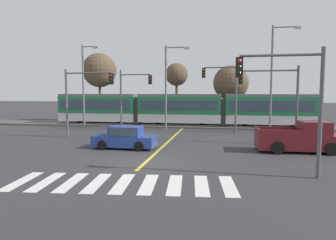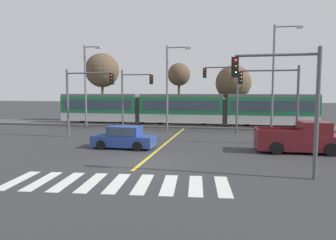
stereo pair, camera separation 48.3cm
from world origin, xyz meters
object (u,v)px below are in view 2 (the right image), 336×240
traffic_light_mid_right (276,92)px  street_lamp_east (276,73)px  pickup_truck (302,139)px  traffic_light_far_left (133,91)px  traffic_light_far_right (226,88)px  traffic_light_mid_left (84,91)px  bare_tree_east (233,83)px  light_rail_tram (182,108)px  bare_tree_far_west (102,71)px  bare_tree_west (179,75)px  street_lamp_west (87,81)px  sedan_crossing (124,138)px  traffic_light_near_right (286,91)px  street_lamp_centre (170,82)px

traffic_light_mid_right → street_lamp_east: size_ratio=0.57×
pickup_truck → traffic_light_far_left: size_ratio=0.91×
traffic_light_far_right → traffic_light_mid_left: bearing=-156.3°
bare_tree_east → light_rail_tram: bearing=-137.7°
bare_tree_far_west → bare_tree_east: bearing=5.5°
light_rail_tram → traffic_light_far_right: bearing=-43.1°
bare_tree_west → bare_tree_east: size_ratio=1.06×
traffic_light_far_left → street_lamp_west: size_ratio=0.68×
traffic_light_mid_right → bare_tree_far_west: (-19.29, 13.62, 2.72)m
pickup_truck → bare_tree_far_west: (-20.55, 16.26, 5.74)m
traffic_light_far_left → traffic_light_mid_right: traffic_light_far_left is taller
pickup_truck → sedan_crossing: bearing=-175.9°
bare_tree_far_west → traffic_light_far_left: bearing=-49.8°
pickup_truck → bare_tree_east: bare_tree_east is taller
sedan_crossing → traffic_light_near_right: 11.30m
traffic_light_near_right → bare_tree_far_west: 29.16m
traffic_light_far_left → street_lamp_west: 6.05m
traffic_light_near_right → bare_tree_far_west: (-18.42, 22.44, 2.72)m
light_rail_tram → traffic_light_far_left: (-4.25, -4.32, 1.88)m
bare_tree_far_west → street_lamp_centre: bearing=-33.6°
sedan_crossing → bare_tree_far_west: 20.18m
sedan_crossing → traffic_light_near_right: (9.42, -5.37, 3.16)m
traffic_light_far_right → bare_tree_east: bearing=85.3°
traffic_light_far_left → traffic_light_mid_right: (12.67, -5.77, -0.06)m
sedan_crossing → traffic_light_mid_right: size_ratio=0.74×
traffic_light_mid_right → bare_tree_far_west: size_ratio=0.65×
traffic_light_near_right → street_lamp_west: (-17.52, 16.29, 1.11)m
street_lamp_east → bare_tree_west: (-10.52, 8.96, 0.40)m
traffic_light_near_right → street_lamp_centre: size_ratio=0.68×
sedan_crossing → pickup_truck: bearing=4.1°
sedan_crossing → bare_tree_far_west: size_ratio=0.48×
traffic_light_mid_right → bare_tree_east: (-2.79, 15.22, 1.09)m
street_lamp_centre → bare_tree_east: (6.37, 8.35, 0.13)m
sedan_crossing → street_lamp_east: 15.84m
traffic_light_far_right → bare_tree_east: 9.71m
traffic_light_mid_right → bare_tree_west: size_ratio=0.76×
traffic_light_mid_left → traffic_light_mid_right: 15.21m
light_rail_tram → traffic_light_far_left: bearing=-134.5°
bare_tree_east → street_lamp_west: bearing=-153.6°
light_rail_tram → bare_tree_east: (5.63, 5.12, 2.90)m
bare_tree_west → traffic_light_mid_right: bearing=-58.3°
traffic_light_far_right → street_lamp_centre: size_ratio=0.76×
pickup_truck → street_lamp_east: 10.41m
traffic_light_mid_left → street_lamp_centre: street_lamp_centre is taller
traffic_light_far_left → bare_tree_far_west: 10.60m
pickup_truck → bare_tree_west: 21.83m
sedan_crossing → traffic_light_mid_left: (-4.90, 3.93, 3.17)m
traffic_light_far_left → bare_tree_west: bare_tree_west is taller
traffic_light_far_right → bare_tree_east: size_ratio=0.90×
light_rail_tram → sedan_crossing: light_rail_tram is taller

